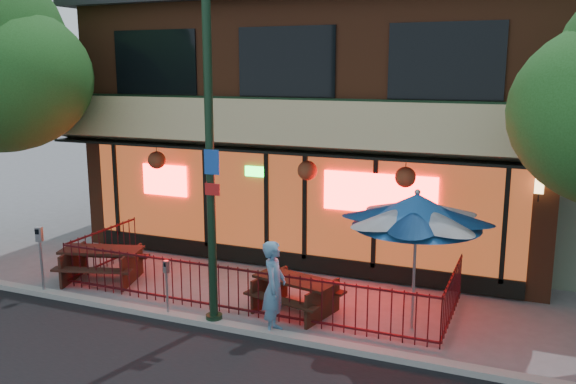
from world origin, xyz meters
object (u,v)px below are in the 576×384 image
object	(u,v)px
street_light	(210,163)
pedestrian	(274,287)
picnic_table_left	(102,260)
parking_meter_near	(167,279)
parking_meter_far	(40,249)
picnic_table_right	(295,290)
patio_umbrella	(417,210)

from	to	relation	value
street_light	pedestrian	size ratio (longest dim) A/B	3.95
street_light	picnic_table_left	world-z (taller)	street_light
street_light	parking_meter_near	world-z (taller)	street_light
picnic_table_left	parking_meter_near	distance (m)	2.89
picnic_table_left	parking_meter_near	size ratio (longest dim) A/B	1.81
street_light	parking_meter_far	xyz separation A→B (m)	(-4.20, -0.08, -2.11)
picnic_table_right	parking_meter_far	bearing A→B (deg)	-166.95
patio_umbrella	parking_meter_far	bearing A→B (deg)	-169.88
picnic_table_right	parking_meter_near	xyz separation A→B (m)	(-2.22, -1.26, 0.33)
parking_meter_near	pedestrian	bearing A→B (deg)	4.95
street_light	patio_umbrella	xyz separation A→B (m)	(3.56, 1.31, -0.84)
picnic_table_left	picnic_table_right	distance (m)	4.82
patio_umbrella	pedestrian	world-z (taller)	patio_umbrella
picnic_table_left	patio_umbrella	world-z (taller)	patio_umbrella
pedestrian	parking_meter_far	xyz separation A→B (m)	(-5.42, -0.19, 0.15)
patio_umbrella	pedestrian	bearing A→B (deg)	-152.96
picnic_table_right	patio_umbrella	xyz separation A→B (m)	(2.34, 0.13, 1.83)
patio_umbrella	parking_meter_far	xyz separation A→B (m)	(-7.76, -1.39, -1.27)
picnic_table_right	patio_umbrella	size ratio (longest dim) A/B	0.71
picnic_table_right	patio_umbrella	world-z (taller)	patio_umbrella
street_light	parking_meter_far	bearing A→B (deg)	-178.94
patio_umbrella	picnic_table_right	bearing A→B (deg)	-176.85
picnic_table_left	pedestrian	distance (m)	4.95
patio_umbrella	parking_meter_far	distance (m)	7.99
picnic_table_left	parking_meter_near	xyz separation A→B (m)	(2.60, -1.23, 0.29)
pedestrian	parking_meter_far	bearing A→B (deg)	79.78
picnic_table_left	pedestrian	bearing A→B (deg)	-12.08
picnic_table_right	parking_meter_near	world-z (taller)	parking_meter_near
picnic_table_left	street_light	bearing A→B (deg)	-17.68
pedestrian	parking_meter_near	distance (m)	2.23
street_light	picnic_table_left	size ratio (longest dim) A/B	3.27
patio_umbrella	parking_meter_far	size ratio (longest dim) A/B	1.77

